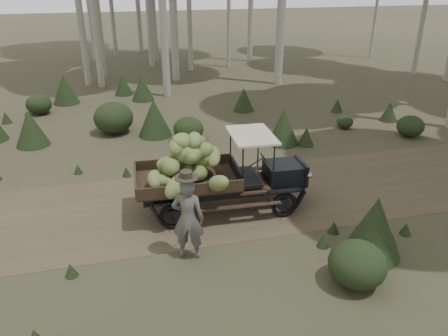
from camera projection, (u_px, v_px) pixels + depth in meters
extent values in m
plane|color=#473D2B|center=(140.00, 211.00, 11.14)|extent=(120.00, 120.00, 0.00)
cube|color=brown|center=(140.00, 211.00, 11.14)|extent=(70.00, 4.00, 0.01)
cube|color=black|center=(283.00, 172.00, 11.17)|extent=(0.92, 0.88, 0.49)
cube|color=black|center=(301.00, 171.00, 11.26)|extent=(0.13, 0.89, 0.55)
cube|color=black|center=(236.00, 173.00, 10.91)|extent=(0.13, 1.24, 0.49)
cube|color=#38281C|center=(187.00, 181.00, 10.71)|extent=(2.54, 1.70, 0.07)
cube|color=#38281C|center=(183.00, 162.00, 11.36)|extent=(2.47, 0.17, 0.28)
cube|color=#38281C|center=(191.00, 190.00, 9.94)|extent=(2.47, 0.17, 0.28)
cube|color=#38281C|center=(135.00, 180.00, 10.42)|extent=(0.13, 1.59, 0.28)
cube|color=#BEB49E|center=(252.00, 135.00, 10.57)|extent=(1.08, 1.55, 0.05)
cube|color=black|center=(221.00, 184.00, 11.32)|extent=(4.06, 0.28, 0.16)
cube|color=black|center=(227.00, 196.00, 10.73)|extent=(4.06, 0.28, 0.16)
torus|color=black|center=(267.00, 180.00, 12.00)|extent=(0.68, 0.15, 0.67)
torus|color=black|center=(284.00, 205.00, 10.74)|extent=(0.68, 0.15, 0.67)
torus|color=black|center=(168.00, 190.00, 11.49)|extent=(0.68, 0.15, 0.67)
torus|color=black|center=(173.00, 217.00, 10.23)|extent=(0.68, 0.15, 0.67)
sphere|color=beige|center=(298.00, 163.00, 11.61)|extent=(0.16, 0.16, 0.16)
sphere|color=beige|center=(309.00, 175.00, 10.90)|extent=(0.16, 0.16, 0.16)
ellipsoid|color=olive|center=(162.00, 181.00, 10.22)|extent=(0.69, 0.70, 0.41)
ellipsoid|color=olive|center=(171.00, 166.00, 10.18)|extent=(0.45, 0.65, 0.57)
ellipsoid|color=olive|center=(191.00, 155.00, 10.28)|extent=(0.78, 0.80, 0.61)
ellipsoid|color=olive|center=(178.00, 145.00, 10.21)|extent=(0.72, 0.86, 0.59)
ellipsoid|color=olive|center=(174.00, 169.00, 10.87)|extent=(0.80, 0.76, 0.59)
ellipsoid|color=olive|center=(170.00, 163.00, 10.49)|extent=(0.75, 0.43, 0.44)
ellipsoid|color=olive|center=(193.00, 147.00, 10.69)|extent=(0.76, 0.83, 0.54)
ellipsoid|color=olive|center=(194.00, 142.00, 10.47)|extent=(0.66, 0.42, 0.38)
ellipsoid|color=olive|center=(155.00, 180.00, 10.24)|extent=(0.41, 0.71, 0.51)
ellipsoid|color=olive|center=(213.00, 157.00, 10.69)|extent=(0.56, 0.88, 0.53)
ellipsoid|color=olive|center=(191.00, 152.00, 10.41)|extent=(0.78, 0.53, 0.54)
ellipsoid|color=olive|center=(185.00, 143.00, 10.26)|extent=(0.77, 0.85, 0.60)
ellipsoid|color=olive|center=(199.00, 173.00, 10.60)|extent=(0.72, 0.74, 0.47)
ellipsoid|color=olive|center=(201.00, 158.00, 10.83)|extent=(0.80, 0.79, 0.55)
ellipsoid|color=olive|center=(189.00, 156.00, 10.29)|extent=(0.66, 0.82, 0.52)
ellipsoid|color=olive|center=(195.00, 140.00, 10.33)|extent=(0.49, 0.72, 0.37)
ellipsoid|color=olive|center=(179.00, 174.00, 10.60)|extent=(0.76, 0.82, 0.51)
ellipsoid|color=olive|center=(171.00, 167.00, 10.27)|extent=(0.64, 0.78, 0.47)
ellipsoid|color=olive|center=(182.00, 154.00, 10.27)|extent=(0.79, 0.86, 0.62)
ellipsoid|color=olive|center=(182.00, 140.00, 10.34)|extent=(0.77, 0.85, 0.53)
ellipsoid|color=olive|center=(185.00, 170.00, 10.64)|extent=(0.43, 0.75, 0.56)
ellipsoid|color=olive|center=(200.00, 160.00, 10.70)|extent=(0.81, 0.81, 0.56)
ellipsoid|color=olive|center=(201.00, 151.00, 10.51)|extent=(0.70, 0.44, 0.48)
ellipsoid|color=olive|center=(183.00, 145.00, 10.28)|extent=(0.78, 0.82, 0.61)
ellipsoid|color=olive|center=(169.00, 169.00, 10.77)|extent=(0.74, 0.74, 0.39)
ellipsoid|color=olive|center=(176.00, 187.00, 9.78)|extent=(0.85, 0.77, 0.67)
ellipsoid|color=olive|center=(218.00, 183.00, 9.96)|extent=(0.70, 0.81, 0.62)
imported|color=#52504B|center=(188.00, 219.00, 9.01)|extent=(0.78, 0.65, 1.84)
cylinder|color=#302921|center=(186.00, 178.00, 8.62)|extent=(0.63, 0.63, 0.02)
cylinder|color=#302921|center=(186.00, 175.00, 8.60)|extent=(0.32, 0.32, 0.15)
ellipsoid|color=#233319|center=(188.00, 129.00, 15.54)|extent=(1.08, 1.08, 0.87)
cone|color=#233319|center=(306.00, 136.00, 15.18)|extent=(0.59, 0.59, 0.66)
cone|color=#233319|center=(123.00, 85.00, 21.31)|extent=(0.89, 0.89, 0.98)
cone|color=#233319|center=(142.00, 88.00, 20.36)|extent=(1.06, 1.06, 1.17)
cone|color=#233319|center=(65.00, 89.00, 19.85)|extent=(1.19, 1.19, 1.33)
ellipsoid|color=#233319|center=(345.00, 122.00, 16.85)|extent=(0.63, 0.63, 0.50)
cone|color=#233319|center=(283.00, 127.00, 15.20)|extent=(1.13, 1.13, 1.26)
ellipsoid|color=#233319|center=(410.00, 126.00, 15.96)|extent=(0.98, 0.98, 0.78)
cone|color=#233319|center=(6.00, 118.00, 17.42)|extent=(0.42, 0.42, 0.47)
ellipsoid|color=#233319|center=(357.00, 264.00, 8.37)|extent=(1.12, 1.12, 0.90)
cone|color=#233319|center=(244.00, 99.00, 18.88)|extent=(0.90, 0.90, 1.00)
cone|color=#233319|center=(375.00, 227.00, 9.18)|extent=(1.24, 1.24, 1.38)
ellipsoid|color=#233319|center=(113.00, 118.00, 16.22)|extent=(1.45, 1.45, 1.16)
cone|color=#233319|center=(389.00, 112.00, 17.64)|extent=(0.69, 0.69, 0.76)
ellipsoid|color=#233319|center=(39.00, 104.00, 18.44)|extent=(1.05, 1.05, 0.84)
cone|color=#233319|center=(154.00, 118.00, 15.94)|extent=(1.24, 1.24, 1.38)
cone|color=#233319|center=(30.00, 128.00, 15.03)|extent=(1.15, 1.15, 1.28)
cone|color=#233319|center=(337.00, 105.00, 18.80)|extent=(0.51, 0.51, 0.57)
cone|color=#233319|center=(78.00, 169.00, 13.13)|extent=(0.27, 0.27, 0.30)
cone|color=#233319|center=(392.00, 240.00, 9.67)|extent=(0.27, 0.27, 0.30)
cone|color=#233319|center=(71.00, 270.00, 8.71)|extent=(0.27, 0.27, 0.30)
cone|color=#233319|center=(406.00, 229.00, 10.10)|extent=(0.27, 0.27, 0.30)
cone|color=#233319|center=(323.00, 241.00, 9.64)|extent=(0.27, 0.27, 0.30)
cone|color=#233319|center=(126.00, 171.00, 12.96)|extent=(0.27, 0.27, 0.30)
cone|color=#233319|center=(216.00, 161.00, 13.70)|extent=(0.27, 0.27, 0.30)
cone|color=#233319|center=(199.00, 165.00, 13.37)|extent=(0.27, 0.27, 0.30)
cone|color=#233319|center=(159.00, 163.00, 13.53)|extent=(0.27, 0.27, 0.30)
cone|color=#233319|center=(334.00, 227.00, 10.16)|extent=(0.27, 0.27, 0.30)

